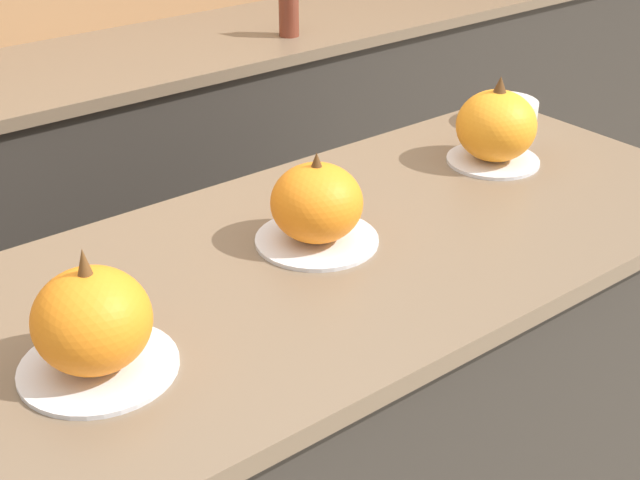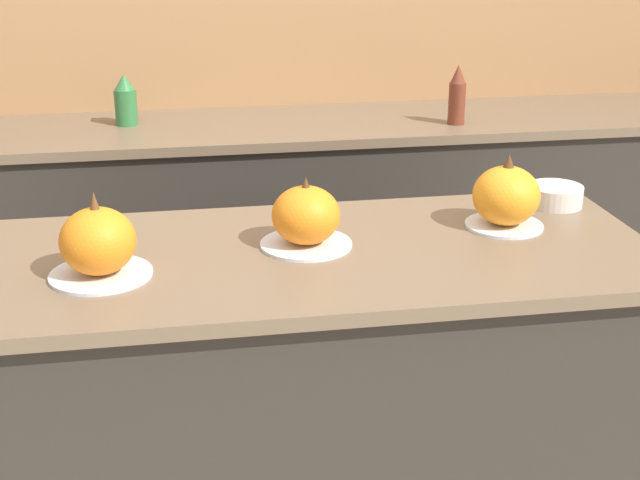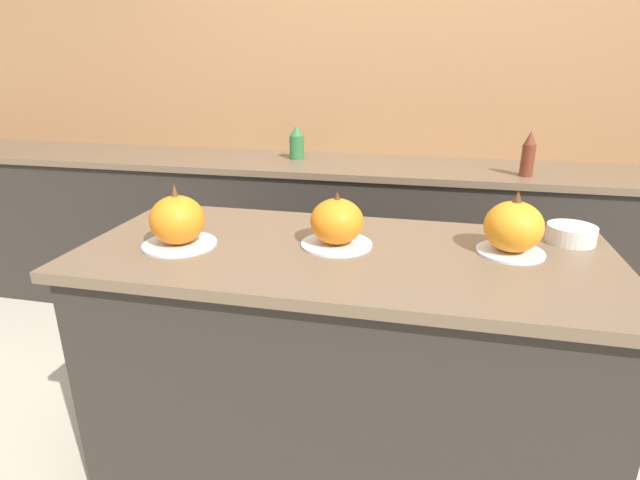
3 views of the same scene
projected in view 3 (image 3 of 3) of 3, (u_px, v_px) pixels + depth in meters
The scene contains 10 objects.
ground_plane at pixel (340, 473), 1.89m from camera, with size 12.00×12.00×0.00m, color #BCB29E.
wall_back at pixel (392, 100), 2.91m from camera, with size 8.00×0.06×2.50m.
kitchen_island at pixel (342, 371), 1.73m from camera, with size 1.68×0.74×0.91m.
back_counter at pixel (380, 245), 2.87m from camera, with size 6.00×0.60×0.93m.
pumpkin_cake_left at pixel (178, 222), 1.59m from camera, with size 0.24×0.24×0.20m.
pumpkin_cake_center at pixel (337, 223), 1.59m from camera, with size 0.23×0.23×0.18m.
pumpkin_cake_right at pixel (513, 228), 1.52m from camera, with size 0.21×0.21×0.20m.
bottle_tall at pixel (528, 155), 2.41m from camera, with size 0.06×0.06×0.22m.
bottle_short at pixel (297, 143), 2.84m from camera, with size 0.08×0.08×0.19m.
mixing_bowl at pixel (571, 234), 1.63m from camera, with size 0.16×0.16×0.06m.
Camera 3 is at (0.25, -1.45, 1.47)m, focal length 28.00 mm.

